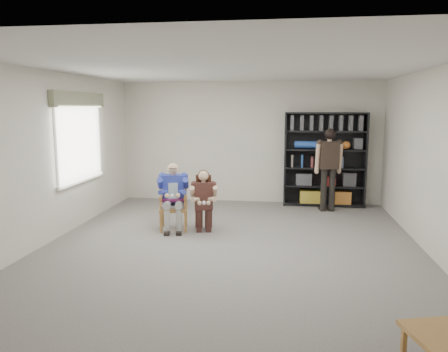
% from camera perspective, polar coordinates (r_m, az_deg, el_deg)
% --- Properties ---
extents(room_shell, '(6.00, 7.00, 2.80)m').
position_cam_1_polar(room_shell, '(6.75, 0.97, 2.12)').
color(room_shell, silver).
rests_on(room_shell, ground).
extents(floor, '(6.00, 7.00, 0.01)m').
position_cam_1_polar(floor, '(7.05, 0.94, -9.25)').
color(floor, '#625F5B').
rests_on(floor, ground).
extents(window_left, '(0.16, 2.00, 1.75)m').
position_cam_1_polar(window_left, '(8.55, -18.24, 4.65)').
color(window_left, white).
rests_on(window_left, room_shell).
extents(armchair, '(0.64, 0.63, 0.94)m').
position_cam_1_polar(armchair, '(7.97, -6.61, -3.66)').
color(armchair, olive).
rests_on(armchair, floor).
extents(seated_man, '(0.66, 0.83, 1.23)m').
position_cam_1_polar(seated_man, '(7.94, -6.63, -2.67)').
color(seated_man, navy).
rests_on(seated_man, floor).
extents(kneeling_woman, '(0.61, 0.83, 1.12)m').
position_cam_1_polar(kneeling_woman, '(7.71, -2.67, -3.36)').
color(kneeling_woman, '#3C1F1B').
rests_on(kneeling_woman, floor).
extents(bookshelf, '(1.80, 0.38, 2.10)m').
position_cam_1_polar(bookshelf, '(10.03, 13.01, 2.11)').
color(bookshelf, black).
rests_on(bookshelf, floor).
extents(standing_man, '(0.60, 0.41, 1.76)m').
position_cam_1_polar(standing_man, '(9.52, 13.50, 0.71)').
color(standing_man, black).
rests_on(standing_man, floor).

